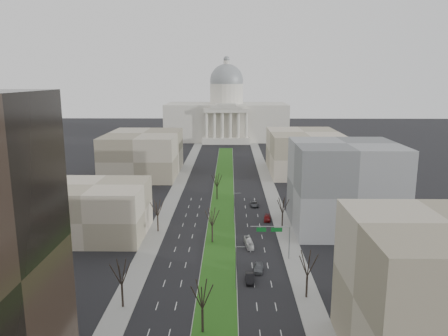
# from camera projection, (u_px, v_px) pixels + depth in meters

# --- Properties ---
(ground) EXTENTS (600.00, 600.00, 0.00)m
(ground) POSITION_uv_depth(u_px,v_px,m) (223.00, 200.00, 150.57)
(ground) COLOR black
(ground) RESTS_ON ground
(median) EXTENTS (8.00, 222.03, 0.20)m
(median) POSITION_uv_depth(u_px,v_px,m) (223.00, 200.00, 149.56)
(median) COLOR #999993
(median) RESTS_ON ground
(sidewalk_left) EXTENTS (5.00, 330.00, 0.15)m
(sidewalk_left) POSITION_uv_depth(u_px,v_px,m) (161.00, 223.00, 126.33)
(sidewalk_left) COLOR gray
(sidewalk_left) RESTS_ON ground
(sidewalk_right) EXTENTS (5.00, 330.00, 0.15)m
(sidewalk_right) POSITION_uv_depth(u_px,v_px,m) (282.00, 224.00, 125.85)
(sidewalk_right) COLOR gray
(sidewalk_right) RESTS_ON ground
(capitol) EXTENTS (80.00, 46.00, 55.00)m
(capitol) POSITION_uv_depth(u_px,v_px,m) (226.00, 115.00, 293.61)
(capitol) COLOR beige
(capitol) RESTS_ON ground
(building_beige_left) EXTENTS (26.00, 22.00, 14.00)m
(building_beige_left) POSITION_uv_depth(u_px,v_px,m) (96.00, 210.00, 115.33)
(building_beige_left) COLOR tan
(building_beige_left) RESTS_ON ground
(building_tan_right) EXTENTS (26.00, 24.00, 22.00)m
(building_tan_right) POSITION_uv_depth(u_px,v_px,m) (445.00, 297.00, 61.74)
(building_tan_right) COLOR gray
(building_tan_right) RESTS_ON ground
(building_grey_right) EXTENTS (28.00, 26.00, 24.00)m
(building_grey_right) POSITION_uv_depth(u_px,v_px,m) (344.00, 186.00, 120.24)
(building_grey_right) COLOR slate
(building_grey_right) RESTS_ON ground
(building_far_left) EXTENTS (30.00, 40.00, 18.00)m
(building_far_left) POSITION_uv_depth(u_px,v_px,m) (143.00, 154.00, 188.35)
(building_far_left) COLOR gray
(building_far_left) RESTS_ON ground
(building_far_right) EXTENTS (30.00, 40.00, 18.00)m
(building_far_right) POSITION_uv_depth(u_px,v_px,m) (304.00, 152.00, 192.28)
(building_far_right) COLOR tan
(building_far_right) RESTS_ON ground
(tree_left_mid) EXTENTS (5.40, 5.40, 9.72)m
(tree_left_mid) POSITION_uv_depth(u_px,v_px,m) (121.00, 272.00, 78.91)
(tree_left_mid) COLOR black
(tree_left_mid) RESTS_ON ground
(tree_left_far) EXTENTS (5.28, 5.28, 9.50)m
(tree_left_far) POSITION_uv_depth(u_px,v_px,m) (157.00, 208.00, 118.08)
(tree_left_far) COLOR black
(tree_left_far) RESTS_ON ground
(tree_right_mid) EXTENTS (5.52, 5.52, 9.94)m
(tree_right_mid) POSITION_uv_depth(u_px,v_px,m) (308.00, 263.00, 82.32)
(tree_right_mid) COLOR black
(tree_right_mid) RESTS_ON ground
(tree_right_far) EXTENTS (5.04, 5.04, 9.07)m
(tree_right_far) POSITION_uv_depth(u_px,v_px,m) (283.00, 205.00, 121.59)
(tree_right_far) COLOR black
(tree_right_far) RESTS_ON ground
(tree_median_a) EXTENTS (5.40, 5.40, 9.72)m
(tree_median_a) POSITION_uv_depth(u_px,v_px,m) (202.00, 294.00, 70.87)
(tree_median_a) COLOR black
(tree_median_a) RESTS_ON ground
(tree_median_b) EXTENTS (5.40, 5.40, 9.72)m
(tree_median_b) POSITION_uv_depth(u_px,v_px,m) (212.00, 217.00, 110.01)
(tree_median_b) COLOR black
(tree_median_b) RESTS_ON ground
(tree_median_c) EXTENTS (5.40, 5.40, 9.72)m
(tree_median_c) POSITION_uv_depth(u_px,v_px,m) (217.00, 180.00, 149.16)
(tree_median_c) COLOR black
(tree_median_c) RESTS_ON ground
(streetlamp_median_b) EXTENTS (1.90, 0.20, 9.16)m
(streetlamp_median_b) POSITION_uv_depth(u_px,v_px,m) (236.00, 267.00, 85.92)
(streetlamp_median_b) COLOR gray
(streetlamp_median_b) RESTS_ON ground
(streetlamp_median_c) EXTENTS (1.90, 0.20, 9.16)m
(streetlamp_median_c) POSITION_uv_depth(u_px,v_px,m) (234.00, 208.00, 125.06)
(streetlamp_median_c) COLOR gray
(streetlamp_median_c) RESTS_ON ground
(mast_arm_signs) EXTENTS (9.12, 0.24, 8.09)m
(mast_arm_signs) POSITION_uv_depth(u_px,v_px,m) (278.00, 234.00, 100.22)
(mast_arm_signs) COLOR gray
(mast_arm_signs) RESTS_ON ground
(car_grey_near) EXTENTS (2.58, 5.12, 1.67)m
(car_grey_near) POSITION_uv_depth(u_px,v_px,m) (258.00, 268.00, 94.97)
(car_grey_near) COLOR #505358
(car_grey_near) RESTS_ON ground
(car_black) EXTENTS (1.70, 4.83, 1.59)m
(car_black) POSITION_uv_depth(u_px,v_px,m) (250.00, 278.00, 90.18)
(car_black) COLOR black
(car_black) RESTS_ON ground
(car_red) EXTENTS (2.45, 4.98, 1.39)m
(car_red) POSITION_uv_depth(u_px,v_px,m) (267.00, 218.00, 128.56)
(car_red) COLOR maroon
(car_red) RESTS_ON ground
(car_grey_far) EXTENTS (2.56, 5.33, 1.46)m
(car_grey_far) POSITION_uv_depth(u_px,v_px,m) (254.00, 204.00, 142.80)
(car_grey_far) COLOR #4B4D52
(car_grey_far) RESTS_ON ground
(box_van) EXTENTS (2.27, 6.71, 1.83)m
(box_van) POSITION_uv_depth(u_px,v_px,m) (249.00, 243.00, 108.91)
(box_van) COLOR silver
(box_van) RESTS_ON ground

